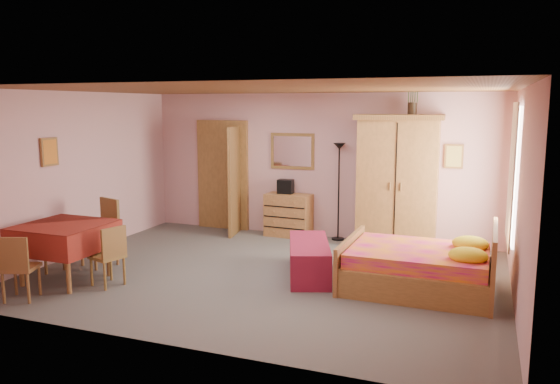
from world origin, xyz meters
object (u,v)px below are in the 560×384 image
at_px(wardrobe, 398,182).
at_px(stereo, 286,187).
at_px(chest_of_drawers, 289,215).
at_px(wall_mirror, 293,151).
at_px(sunflower_vase, 413,98).
at_px(dining_table, 66,253).
at_px(chair_south, 20,267).
at_px(floor_lamp, 339,192).
at_px(chair_east, 107,256).
at_px(bench, 309,259).
at_px(chair_west, 24,242).
at_px(bed, 419,256).
at_px(chair_north, 99,233).

bearing_deg(wardrobe, stereo, 174.37).
distance_m(chest_of_drawers, wall_mirror, 1.18).
distance_m(sunflower_vase, dining_table, 5.79).
xyz_separation_m(stereo, chair_south, (-1.89, -4.34, -0.50)).
distance_m(stereo, floor_lamp, 1.00).
distance_m(sunflower_vase, chair_south, 6.28).
bearing_deg(dining_table, wall_mirror, 62.30).
relative_size(floor_lamp, wardrobe, 0.78).
distance_m(wall_mirror, floor_lamp, 1.16).
distance_m(wardrobe, chair_east, 4.78).
bearing_deg(floor_lamp, stereo, -179.50).
bearing_deg(chair_east, bench, -42.80).
bearing_deg(chair_west, sunflower_vase, 123.72).
bearing_deg(floor_lamp, chair_south, -123.59).
xyz_separation_m(dining_table, chair_west, (-0.66, -0.06, 0.10)).
relative_size(stereo, chair_east, 0.34).
relative_size(floor_lamp, chair_east, 2.13).
xyz_separation_m(bed, chair_north, (-4.60, -0.60, 0.06)).
height_order(stereo, chair_west, stereo).
bearing_deg(bench, chair_west, -158.22).
bearing_deg(chair_south, bed, 5.19).
bearing_deg(wardrobe, chair_north, -148.46).
bearing_deg(wardrobe, bench, -116.07).
xyz_separation_m(wall_mirror, chair_north, (-2.03, -2.96, -1.05)).
relative_size(bed, chair_west, 1.92).
distance_m(stereo, chair_west, 4.46).
distance_m(chest_of_drawers, chair_east, 3.71).
xyz_separation_m(chest_of_drawers, stereo, (-0.08, 0.05, 0.52)).
bearing_deg(chair_west, dining_table, 92.52).
relative_size(bed, bench, 1.32).
relative_size(sunflower_vase, chair_east, 0.66).
xyz_separation_m(bench, dining_table, (-3.03, -1.41, 0.16)).
xyz_separation_m(chest_of_drawers, bench, (1.07, -2.11, -0.15)).
distance_m(stereo, wardrobe, 2.06).
distance_m(chest_of_drawers, dining_table, 4.03).
bearing_deg(sunflower_vase, wardrobe, -172.97).
height_order(stereo, bed, stereo).
relative_size(chest_of_drawers, wall_mirror, 0.99).
height_order(wall_mirror, chair_east, wall_mirror).
distance_m(bench, dining_table, 3.35).
relative_size(chest_of_drawers, floor_lamp, 0.48).
xyz_separation_m(bench, chair_south, (-3.04, -2.18, 0.17)).
height_order(wall_mirror, wardrobe, wardrobe).
relative_size(chair_south, chair_west, 0.83).
bearing_deg(wall_mirror, chair_east, -110.69).
distance_m(chest_of_drawers, bed, 3.35).
distance_m(dining_table, chair_east, 0.65).
relative_size(bench, chair_east, 1.77).
distance_m(wall_mirror, chair_north, 3.74).
distance_m(wall_mirror, bed, 3.66).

